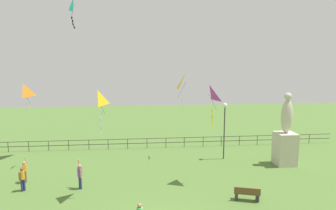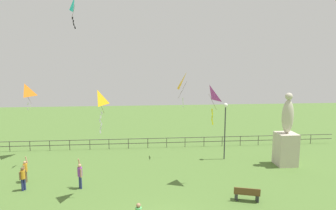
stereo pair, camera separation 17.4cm
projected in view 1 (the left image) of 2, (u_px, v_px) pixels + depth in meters
statue_monument at (285, 140)px, 23.31m from camera, size 1.50×1.50×5.73m
lamppost at (225, 119)px, 24.38m from camera, size 0.36×0.36×4.73m
park_bench at (247, 193)px, 17.46m from camera, size 1.55×0.83×0.85m
person_0 at (25, 170)px, 19.97m from camera, size 0.29×0.45×1.75m
person_1 at (22, 178)px, 18.71m from camera, size 0.33×0.38×1.54m
person_2 at (80, 174)px, 19.04m from camera, size 0.31×0.50×1.92m
kite_0 at (74, 5)px, 21.54m from camera, size 0.48×0.72×2.27m
kite_1 at (24, 91)px, 24.79m from camera, size 1.06×1.28×2.18m
kite_2 at (209, 95)px, 19.13m from camera, size 0.98×1.03×2.59m
kite_3 at (98, 100)px, 17.18m from camera, size 0.77×1.09×2.52m
kite_4 at (186, 82)px, 24.45m from camera, size 1.10×1.02×2.91m
waterfront_railing at (146, 141)px, 27.83m from camera, size 36.03×0.06×0.95m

